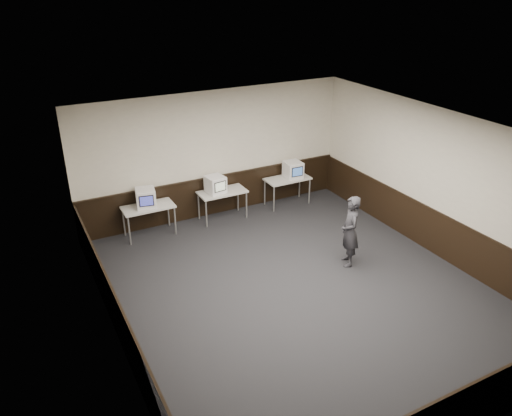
{
  "coord_description": "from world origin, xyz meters",
  "views": [
    {
      "loc": [
        -4.55,
        -6.91,
        5.71
      ],
      "look_at": [
        -0.09,
        1.6,
        1.15
      ],
      "focal_mm": 35.0,
      "sensor_mm": 36.0,
      "label": 1
    }
  ],
  "objects_px": {
    "desk_left": "(148,209)",
    "person": "(350,231)",
    "emac_right": "(293,170)",
    "emac_left": "(146,198)",
    "emac_center": "(216,184)",
    "desk_right": "(287,181)",
    "desk_center": "(222,194)"
  },
  "relations": [
    {
      "from": "desk_left",
      "to": "person",
      "type": "relative_size",
      "value": 0.77
    },
    {
      "from": "emac_right",
      "to": "emac_left",
      "type": "bearing_deg",
      "value": -177.86
    },
    {
      "from": "desk_left",
      "to": "emac_right",
      "type": "relative_size",
      "value": 2.45
    },
    {
      "from": "emac_center",
      "to": "person",
      "type": "relative_size",
      "value": 0.32
    },
    {
      "from": "desk_left",
      "to": "emac_left",
      "type": "height_order",
      "value": "emac_left"
    },
    {
      "from": "desk_left",
      "to": "desk_right",
      "type": "distance_m",
      "value": 3.8
    },
    {
      "from": "desk_right",
      "to": "emac_left",
      "type": "bearing_deg",
      "value": 179.89
    },
    {
      "from": "emac_right",
      "to": "desk_left",
      "type": "bearing_deg",
      "value": -177.76
    },
    {
      "from": "emac_center",
      "to": "emac_right",
      "type": "relative_size",
      "value": 1.03
    },
    {
      "from": "desk_left",
      "to": "person",
      "type": "xyz_separation_m",
      "value": [
        3.38,
        -3.24,
        0.1
      ]
    },
    {
      "from": "emac_center",
      "to": "emac_right",
      "type": "height_order",
      "value": "emac_right"
    },
    {
      "from": "desk_right",
      "to": "desk_left",
      "type": "bearing_deg",
      "value": 180.0
    },
    {
      "from": "desk_right",
      "to": "emac_center",
      "type": "distance_m",
      "value": 2.09
    },
    {
      "from": "desk_left",
      "to": "emac_center",
      "type": "height_order",
      "value": "emac_center"
    },
    {
      "from": "desk_left",
      "to": "desk_center",
      "type": "distance_m",
      "value": 1.9
    },
    {
      "from": "desk_left",
      "to": "emac_right",
      "type": "height_order",
      "value": "emac_right"
    },
    {
      "from": "emac_left",
      "to": "emac_center",
      "type": "height_order",
      "value": "emac_left"
    },
    {
      "from": "desk_left",
      "to": "emac_center",
      "type": "relative_size",
      "value": 2.37
    },
    {
      "from": "emac_left",
      "to": "emac_right",
      "type": "relative_size",
      "value": 1.11
    },
    {
      "from": "desk_right",
      "to": "desk_center",
      "type": "bearing_deg",
      "value": 180.0
    },
    {
      "from": "desk_center",
      "to": "emac_center",
      "type": "relative_size",
      "value": 2.37
    },
    {
      "from": "desk_center",
      "to": "person",
      "type": "bearing_deg",
      "value": -65.42
    },
    {
      "from": "desk_center",
      "to": "desk_right",
      "type": "bearing_deg",
      "value": 0.0
    },
    {
      "from": "desk_right",
      "to": "emac_left",
      "type": "xyz_separation_m",
      "value": [
        -3.83,
        0.01,
        0.29
      ]
    },
    {
      "from": "emac_left",
      "to": "person",
      "type": "relative_size",
      "value": 0.35
    },
    {
      "from": "desk_right",
      "to": "person",
      "type": "height_order",
      "value": "person"
    },
    {
      "from": "desk_center",
      "to": "desk_right",
      "type": "height_order",
      "value": "same"
    },
    {
      "from": "desk_left",
      "to": "emac_left",
      "type": "relative_size",
      "value": 2.21
    },
    {
      "from": "desk_right",
      "to": "person",
      "type": "relative_size",
      "value": 0.77
    },
    {
      "from": "emac_center",
      "to": "desk_right",
      "type": "bearing_deg",
      "value": -8.18
    },
    {
      "from": "desk_right",
      "to": "emac_left",
      "type": "distance_m",
      "value": 3.84
    },
    {
      "from": "desk_center",
      "to": "person",
      "type": "distance_m",
      "value": 3.57
    }
  ]
}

